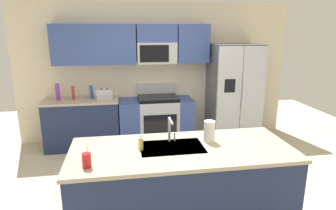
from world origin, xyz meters
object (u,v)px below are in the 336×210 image
(pepper_mill, at_px, (73,93))
(paper_towel_roll, at_px, (209,131))
(bottle_blue, at_px, (91,92))
(soap_dispenser, at_px, (141,144))
(toaster, at_px, (105,94))
(drink_cup_red, at_px, (87,160))
(bottle_purple, at_px, (58,92))
(refrigerator, at_px, (233,93))
(sink_faucet, at_px, (170,128))
(range_oven, at_px, (156,120))

(pepper_mill, relative_size, paper_towel_roll, 1.00)
(bottle_blue, height_order, soap_dispenser, bottle_blue)
(toaster, distance_m, paper_towel_roll, 2.56)
(toaster, height_order, pepper_mill, pepper_mill)
(toaster, relative_size, soap_dispenser, 1.65)
(drink_cup_red, distance_m, paper_towel_roll, 1.35)
(drink_cup_red, bearing_deg, paper_towel_roll, 18.14)
(pepper_mill, distance_m, bottle_blue, 0.31)
(bottle_purple, relative_size, paper_towel_roll, 1.22)
(toaster, bearing_deg, pepper_mill, 174.79)
(refrigerator, height_order, bottle_blue, refrigerator)
(refrigerator, relative_size, sink_faucet, 6.56)
(paper_towel_roll, bearing_deg, pepper_mill, 128.02)
(toaster, relative_size, bottle_blue, 1.19)
(toaster, height_order, bottle_purple, bottle_purple)
(bottle_blue, xyz_separation_m, bottle_purple, (-0.57, -0.04, 0.03))
(range_oven, xyz_separation_m, drink_cup_red, (-0.97, -2.72, 0.53))
(refrigerator, bearing_deg, pepper_mill, 178.65)
(refrigerator, xyz_separation_m, bottle_blue, (-2.65, 0.12, 0.09))
(refrigerator, distance_m, pepper_mill, 2.96)
(soap_dispenser, relative_size, paper_towel_roll, 0.71)
(drink_cup_red, distance_m, soap_dispenser, 0.60)
(sink_faucet, xyz_separation_m, drink_cup_red, (-0.85, -0.48, -0.10))
(toaster, xyz_separation_m, pepper_mill, (-0.55, 0.05, 0.03))
(refrigerator, relative_size, bottle_blue, 7.85)
(drink_cup_red, bearing_deg, bottle_purple, 105.76)
(bottle_blue, xyz_separation_m, paper_towel_roll, (1.49, -2.35, 0.00))
(toaster, height_order, drink_cup_red, drink_cup_red)
(soap_dispenser, bearing_deg, toaster, 101.37)
(bottle_purple, distance_m, soap_dispenser, 2.73)
(pepper_mill, relative_size, bottle_purple, 0.82)
(toaster, xyz_separation_m, paper_towel_roll, (1.24, -2.24, 0.03))
(range_oven, bearing_deg, bottle_purple, 179.76)
(refrigerator, relative_size, bottle_purple, 6.32)
(toaster, distance_m, sink_faucet, 2.33)
(paper_towel_roll, bearing_deg, toaster, 119.03)
(range_oven, relative_size, bottle_blue, 5.77)
(bottle_blue, distance_m, paper_towel_roll, 2.78)
(range_oven, bearing_deg, pepper_mill, -179.90)
(bottle_purple, bearing_deg, drink_cup_red, -74.24)
(bottle_blue, bearing_deg, range_oven, -2.49)
(sink_faucet, bearing_deg, bottle_blue, 114.73)
(range_oven, bearing_deg, bottle_blue, 177.51)
(bottle_blue, distance_m, drink_cup_red, 2.77)
(bottle_purple, height_order, drink_cup_red, bottle_purple)
(sink_faucet, relative_size, paper_towel_roll, 1.17)
(toaster, xyz_separation_m, drink_cup_red, (-0.04, -2.66, -0.02))
(pepper_mill, distance_m, paper_towel_roll, 2.91)
(paper_towel_roll, bearing_deg, range_oven, 97.92)
(soap_dispenser, bearing_deg, range_oven, 79.30)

